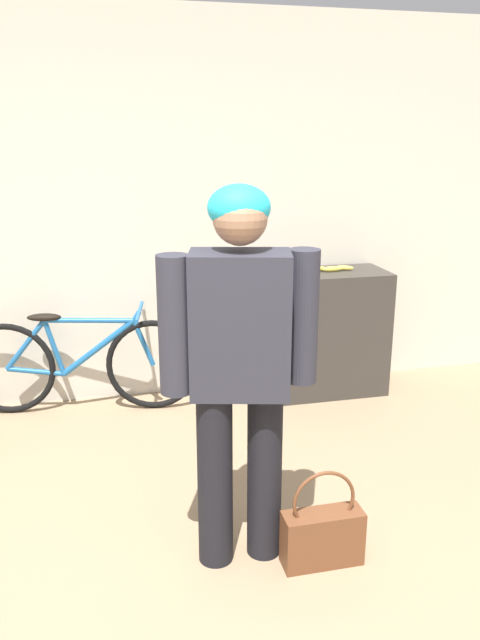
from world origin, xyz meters
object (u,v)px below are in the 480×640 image
bicycle (80,363)px  handbag (322,534)px  person (240,354)px  banana (331,269)px

bicycle → handbag: size_ratio=3.50×
person → handbag: bearing=-8.6°
banana → handbag: banana is taller
person → handbag: size_ratio=3.62×
bicycle → banana: size_ratio=4.87×
person → handbag: person is taller
banana → handbag: bearing=-111.3°
person → bicycle: 1.95m
banana → bicycle: bearing=179.0°
bicycle → handbag: (1.03, -1.86, -0.20)m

